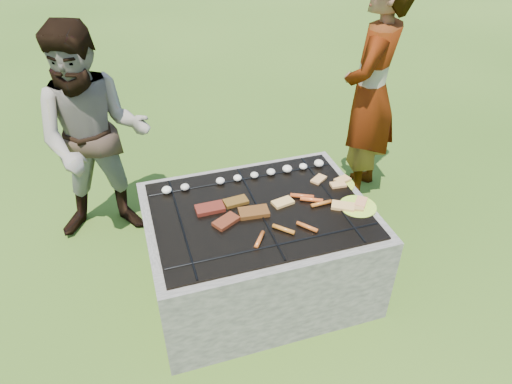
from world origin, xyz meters
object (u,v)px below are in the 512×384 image
Objects in this scene: cook at (371,94)px; plate_far at (340,184)px; fire_pit at (258,251)px; bystander at (95,139)px; plate_near at (358,206)px.

plate_far is at bearing 5.20° from cook.
cook is at bearing 34.43° from fire_pit.
plate_far is at bearing -21.35° from bystander.
plate_far is 0.24m from plate_near.
plate_far reaches higher than fire_pit.
cook is 1.12× the size of bystander.
bystander reaches higher than fire_pit.
fire_pit is 1.46m from cook.
bystander is at bearing 134.88° from fire_pit.
fire_pit is 0.85× the size of bystander.
bystander reaches higher than plate_far.
plate_far is (0.56, 0.09, 0.33)m from fire_pit.
cook is at bearing 4.10° from bystander.
cook is at bearing 50.58° from plate_far.
cook reaches higher than plate_far.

